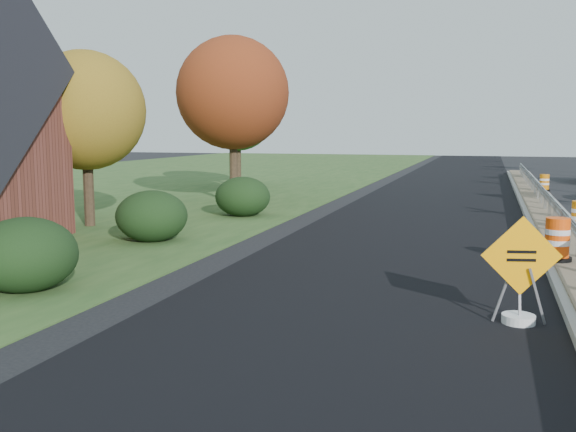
% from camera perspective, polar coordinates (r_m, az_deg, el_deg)
% --- Properties ---
extents(grass_verge_near, '(30.00, 120.00, 0.03)m').
position_cam_1_polar(grass_verge_near, '(34.54, -21.98, 1.70)').
color(grass_verge_near, '#2E4F22').
rests_on(grass_verge_near, ground).
extents(milled_overlay, '(7.20, 120.00, 0.01)m').
position_cam_1_polar(milled_overlay, '(26.83, 12.44, 0.51)').
color(milled_overlay, black).
rests_on(milled_overlay, ground).
extents(median, '(1.60, 55.00, 0.23)m').
position_cam_1_polar(median, '(24.83, 22.19, -0.20)').
color(median, gray).
rests_on(median, ground).
extents(guardrail, '(0.10, 46.15, 0.72)m').
position_cam_1_polar(guardrail, '(25.75, 22.08, 1.45)').
color(guardrail, silver).
rests_on(guardrail, median).
extents(hedge_south, '(2.09, 2.09, 1.52)m').
position_cam_1_polar(hedge_south, '(14.00, -22.33, -3.16)').
color(hedge_south, black).
rests_on(hedge_south, ground).
extents(hedge_mid, '(2.09, 2.09, 1.52)m').
position_cam_1_polar(hedge_mid, '(19.17, -12.02, 0.02)').
color(hedge_mid, black).
rests_on(hedge_mid, ground).
extents(hedge_north, '(2.09, 2.09, 1.52)m').
position_cam_1_polar(hedge_north, '(24.35, -4.05, 1.75)').
color(hedge_north, black).
rests_on(hedge_north, ground).
extents(tree_near_yellow, '(3.96, 3.96, 5.88)m').
position_cam_1_polar(tree_near_yellow, '(22.58, -17.56, 8.90)').
color(tree_near_yellow, '#473523').
rests_on(tree_near_yellow, ground).
extents(tree_near_red, '(4.95, 4.95, 7.35)m').
position_cam_1_polar(tree_near_red, '(28.73, -4.94, 10.82)').
color(tree_near_red, '#473523').
rests_on(tree_near_red, ground).
extents(tree_near_back, '(4.29, 4.29, 6.37)m').
position_cam_1_polar(tree_near_back, '(37.23, -4.52, 9.08)').
color(tree_near_back, '#473523').
rests_on(tree_near_back, ground).
extents(caution_sign, '(1.30, 0.55, 1.83)m').
position_cam_1_polar(caution_sign, '(11.50, 19.89, -6.78)').
color(caution_sign, white).
rests_on(caution_sign, ground).
extents(barrel_median_near, '(0.68, 0.68, 1.00)m').
position_cam_1_polar(barrel_median_near, '(16.15, 22.81, -1.99)').
color(barrel_median_near, black).
rests_on(barrel_median_near, median).
extents(barrel_median_far, '(0.57, 0.57, 0.83)m').
position_cam_1_polar(barrel_median_far, '(34.69, 21.82, 2.75)').
color(barrel_median_far, black).
rests_on(barrel_median_far, median).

